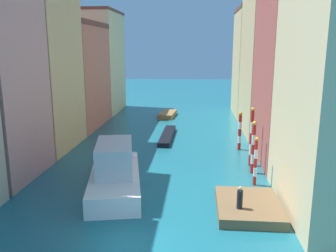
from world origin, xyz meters
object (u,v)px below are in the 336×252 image
mooring_pole_0 (256,161)px  mooring_pole_1 (253,147)px  mooring_pole_3 (240,130)px  waterfront_dock (248,207)px  vaporetto_white (115,172)px  person_on_dock (240,198)px  motorboat_0 (167,114)px  mooring_pole_2 (251,136)px  gondola_black (167,136)px

mooring_pole_0 → mooring_pole_1: (0.20, 2.67, 0.34)m
mooring_pole_0 → mooring_pole_3: size_ratio=0.95×
waterfront_dock → vaporetto_white: (-9.35, 2.88, 1.02)m
person_on_dock → vaporetto_white: vaporetto_white is taller
mooring_pole_3 → mooring_pole_0: bearing=-89.2°
mooring_pole_3 → mooring_pole_1: bearing=-87.3°
mooring_pole_3 → motorboat_0: bearing=117.2°
mooring_pole_2 → waterfront_dock: bearing=-98.5°
mooring_pole_2 → mooring_pole_3: 4.99m
waterfront_dock → vaporetto_white: size_ratio=0.50×
motorboat_0 → vaporetto_white: bearing=-92.7°
mooring_pole_2 → mooring_pole_3: size_ratio=1.32×
mooring_pole_0 → mooring_pole_2: 4.70m
mooring_pole_3 → motorboat_0: size_ratio=0.73×
waterfront_dock → mooring_pole_2: bearing=81.5°
mooring_pole_3 → gondola_black: bearing=151.4°
gondola_black → mooring_pole_2: bearing=-48.1°
waterfront_dock → gondola_black: (-6.84, 18.37, -0.05)m
mooring_pole_2 → mooring_pole_3: (-0.44, 4.93, -0.63)m
mooring_pole_1 → mooring_pole_0: bearing=-94.2°
waterfront_dock → mooring_pole_3: bearing=86.2°
mooring_pole_0 → person_on_dock: bearing=-107.6°
waterfront_dock → mooring_pole_2: 9.59m
person_on_dock → mooring_pole_1: (1.95, 8.20, 0.98)m
mooring_pole_2 → mooring_pole_3: bearing=95.1°
mooring_pole_0 → mooring_pole_3: (-0.13, 9.57, 0.11)m
mooring_pole_1 → vaporetto_white: size_ratio=0.43×
mooring_pole_0 → gondola_black: bearing=119.8°
mooring_pole_0 → mooring_pole_1: size_ratio=0.85×
mooring_pole_1 → mooring_pole_3: size_ratio=1.11×
mooring_pole_2 → gondola_black: bearing=131.9°
motorboat_0 → mooring_pole_0: bearing=-71.4°
mooring_pole_2 → gondola_black: (-8.22, 9.17, -2.41)m
waterfront_dock → mooring_pole_0: (1.07, 4.56, 1.62)m
mooring_pole_0 → vaporetto_white: bearing=-170.8°
person_on_dock → mooring_pole_3: 15.20m
person_on_dock → waterfront_dock: bearing=54.7°
mooring_pole_2 → motorboat_0: size_ratio=0.96×
mooring_pole_3 → motorboat_0: mooring_pole_3 is taller
mooring_pole_2 → motorboat_0: bearing=112.8°
mooring_pole_1 → waterfront_dock: bearing=-100.0°
mooring_pole_3 → mooring_pole_2: bearing=-84.9°
waterfront_dock → gondola_black: waterfront_dock is taller
vaporetto_white → gondola_black: (2.51, 15.49, -1.06)m
mooring_pole_3 → vaporetto_white: (-10.29, -11.25, -0.72)m
mooring_pole_0 → vaporetto_white: size_ratio=0.37×
person_on_dock → mooring_pole_0: mooring_pole_0 is taller
mooring_pole_3 → person_on_dock: bearing=-96.2°
person_on_dock → mooring_pole_1: mooring_pole_1 is taller
mooring_pole_1 → gondola_black: bearing=126.0°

